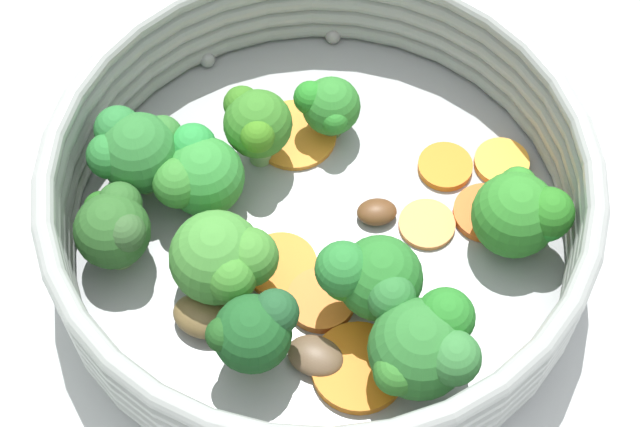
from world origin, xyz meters
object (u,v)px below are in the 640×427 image
at_px(carrot_slice_4, 281,266).
at_px(carrot_slice_5, 486,213).
at_px(broccoli_floret_6, 374,279).
at_px(broccoli_floret_9, 256,329).
at_px(carrot_slice_0, 321,300).
at_px(mushroom_piece_0, 203,316).
at_px(mushroom_piece_1, 375,206).
at_px(broccoli_floret_7, 135,149).
at_px(carrot_slice_3, 445,167).
at_px(broccoli_floret_1, 256,124).
at_px(broccoli_floret_0, 328,107).
at_px(carrot_slice_6, 502,162).
at_px(broccoli_floret_2, 425,347).
at_px(skillet, 320,235).
at_px(broccoli_floret_8, 198,174).
at_px(carrot_slice_1, 363,367).
at_px(carrot_slice_7, 293,135).
at_px(broccoli_floret_5, 224,260).
at_px(broccoli_floret_3, 523,213).
at_px(broccoli_floret_4, 114,228).
at_px(mushroom_piece_2, 315,356).
at_px(carrot_slice_2, 427,224).

bearing_deg(carrot_slice_4, carrot_slice_5, 3.14).
distance_m(broccoli_floret_6, broccoli_floret_9, 0.06).
xyz_separation_m(carrot_slice_0, mushroom_piece_0, (-0.06, 0.00, 0.00)).
bearing_deg(mushroom_piece_1, broccoli_floret_7, 158.81).
xyz_separation_m(carrot_slice_3, broccoli_floret_1, (-0.10, 0.03, 0.03)).
height_order(broccoli_floret_0, broccoli_floret_6, broccoli_floret_6).
xyz_separation_m(carrot_slice_6, broccoli_floret_2, (-0.08, -0.11, 0.03)).
bearing_deg(carrot_slice_0, skillet, 77.50).
bearing_deg(broccoli_floret_8, mushroom_piece_0, -99.45).
bearing_deg(carrot_slice_1, broccoli_floret_2, -21.37).
relative_size(carrot_slice_3, carrot_slice_7, 0.64).
distance_m(carrot_slice_3, broccoli_floret_0, 0.07).
bearing_deg(broccoli_floret_5, carrot_slice_3, 18.70).
distance_m(broccoli_floret_3, broccoli_floret_5, 0.15).
distance_m(carrot_slice_7, broccoli_floret_4, 0.12).
bearing_deg(carrot_slice_5, skillet, 172.04).
bearing_deg(broccoli_floret_0, carrot_slice_5, -46.36).
bearing_deg(mushroom_piece_2, broccoli_floret_3, 19.95).
relative_size(skillet, carrot_slice_2, 8.91).
distance_m(carrot_slice_7, broccoli_floret_3, 0.13).
bearing_deg(broccoli_floret_7, broccoli_floret_8, -31.47).
xyz_separation_m(mushroom_piece_0, mushroom_piece_1, (0.10, 0.04, -0.00)).
xyz_separation_m(broccoli_floret_8, broccoli_floret_9, (0.01, -0.10, 0.01)).
distance_m(broccoli_floret_7, mushroom_piece_1, 0.13).
bearing_deg(carrot_slice_3, broccoli_floret_4, -175.87).
bearing_deg(skillet, broccoli_floret_3, -17.03).
xyz_separation_m(broccoli_floret_3, mushroom_piece_1, (-0.07, 0.03, -0.02)).
height_order(carrot_slice_6, broccoli_floret_8, broccoli_floret_8).
xyz_separation_m(broccoli_floret_8, mushroom_piece_2, (0.04, -0.10, -0.02)).
height_order(carrot_slice_5, mushroom_piece_0, mushroom_piece_0).
bearing_deg(carrot_slice_3, broccoli_floret_3, -65.75).
height_order(broccoli_floret_5, broccoli_floret_6, broccoli_floret_6).
xyz_separation_m(carrot_slice_1, carrot_slice_5, (0.08, 0.07, -0.00)).
bearing_deg(mushroom_piece_2, broccoli_floret_0, 73.88).
bearing_deg(mushroom_piece_1, skillet, -172.42).
bearing_deg(broccoli_floret_5, broccoli_floret_9, -79.44).
height_order(carrot_slice_4, mushroom_piece_0, mushroom_piece_0).
height_order(broccoli_floret_6, mushroom_piece_0, broccoli_floret_6).
bearing_deg(broccoli_floret_2, broccoli_floret_3, 41.59).
relative_size(carrot_slice_2, broccoli_floret_9, 0.60).
bearing_deg(broccoli_floret_5, broccoli_floret_4, 148.34).
height_order(carrot_slice_3, broccoli_floret_7, broccoli_floret_7).
bearing_deg(broccoli_floret_7, mushroom_piece_2, -61.28).
height_order(broccoli_floret_1, mushroom_piece_0, broccoli_floret_1).
xyz_separation_m(broccoli_floret_2, broccoli_floret_4, (-0.13, 0.10, -0.01)).
distance_m(carrot_slice_2, broccoli_floret_9, 0.12).
height_order(carrot_slice_3, broccoli_floret_4, broccoli_floret_4).
bearing_deg(mushroom_piece_2, carrot_slice_7, 82.11).
bearing_deg(mushroom_piece_2, broccoli_floret_1, 91.33).
distance_m(carrot_slice_7, broccoli_floret_1, 0.04).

